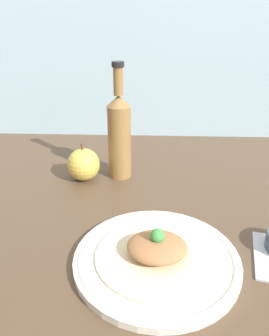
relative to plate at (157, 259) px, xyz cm
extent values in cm
cube|color=brown|center=(1.31, 13.77, -2.88)|extent=(180.00, 110.00, 4.00)
cube|color=#9EBCCC|center=(1.31, 67.27, 39.12)|extent=(180.00, 3.00, 80.00)
cylinder|color=silver|center=(0.00, 0.00, -0.19)|extent=(29.16, 29.16, 1.39)
torus|color=silver|center=(0.00, 0.00, 0.30)|extent=(27.80, 27.80, 0.97)
cylinder|color=beige|center=(0.00, 0.00, 0.70)|extent=(21.56, 21.56, 0.40)
ellipsoid|color=#9E6B42|center=(0.00, 0.00, 2.57)|extent=(10.47, 8.90, 3.32)
sphere|color=green|center=(0.00, 0.00, 4.97)|extent=(2.46, 2.46, 2.46)
cylinder|color=olive|center=(-9.21, 33.83, 8.66)|extent=(6.02, 6.02, 19.08)
cone|color=olive|center=(-9.21, 33.83, 19.56)|extent=(6.02, 6.02, 2.71)
cylinder|color=olive|center=(-9.21, 33.83, 24.24)|extent=(2.41, 2.41, 6.66)
cylinder|color=black|center=(-9.21, 33.83, 28.16)|extent=(3.01, 3.01, 1.20)
sphere|color=gold|center=(-18.47, 31.27, 3.36)|extent=(8.49, 8.49, 8.49)
cylinder|color=brown|center=(-18.47, 31.27, 8.28)|extent=(0.68, 0.68, 1.91)
camera|label=1|loc=(-1.96, -45.11, 39.22)|focal=35.00mm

